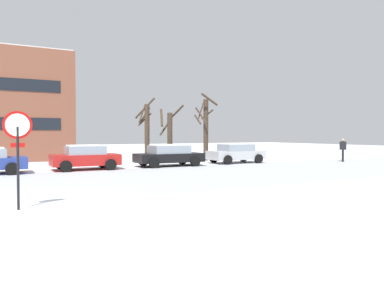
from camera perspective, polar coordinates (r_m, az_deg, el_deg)
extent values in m
plane|color=white|center=(13.13, -22.69, -7.73)|extent=(120.00, 120.00, 0.00)
cube|color=#B7BCC4|center=(16.91, -24.05, -5.68)|extent=(80.00, 9.68, 0.00)
cylinder|color=black|center=(11.51, -24.49, -3.33)|extent=(0.07, 0.07, 2.28)
cylinder|color=red|center=(11.47, -24.56, 2.60)|extent=(0.76, 0.02, 0.76)
cylinder|color=white|center=(11.46, -24.55, 2.60)|extent=(0.62, 0.02, 0.62)
cube|color=red|center=(11.47, -24.53, -0.15)|extent=(0.36, 0.02, 0.12)
cylinder|color=white|center=(11.48, -24.56, 2.85)|extent=(0.42, 0.02, 0.42)
cylinder|color=black|center=(23.25, -25.42, -2.97)|extent=(0.64, 0.23, 0.64)
cylinder|color=black|center=(21.33, -25.23, -3.36)|extent=(0.64, 0.23, 0.64)
cube|color=red|center=(23.00, -15.62, -2.27)|extent=(3.84, 1.93, 0.62)
cube|color=#8C99A8|center=(22.97, -15.63, -0.89)|extent=(2.12, 1.75, 0.49)
cube|color=white|center=(22.96, -15.64, -0.21)|extent=(1.93, 1.61, 0.06)
cylinder|color=black|center=(24.22, -13.21, -2.68)|extent=(0.64, 0.23, 0.64)
cylinder|color=black|center=(22.39, -12.01, -3.02)|extent=(0.64, 0.23, 0.64)
cylinder|color=black|center=(23.73, -19.01, -2.81)|extent=(0.64, 0.23, 0.64)
cylinder|color=black|center=(21.87, -18.28, -3.17)|extent=(0.64, 0.23, 0.64)
cube|color=black|center=(24.63, -3.44, -2.04)|extent=(4.37, 1.91, 0.56)
cube|color=#8C99A8|center=(24.60, -3.44, -0.80)|extent=(2.42, 1.73, 0.51)
cube|color=white|center=(24.59, -3.44, -0.13)|extent=(2.20, 1.60, 0.06)
cylinder|color=black|center=(26.08, -1.45, -2.34)|extent=(0.64, 0.23, 0.64)
cylinder|color=black|center=(24.43, 0.48, -2.61)|extent=(0.64, 0.23, 0.64)
cylinder|color=black|center=(24.98, -7.26, -2.53)|extent=(0.64, 0.23, 0.64)
cylinder|color=black|center=(23.24, -5.67, -2.83)|extent=(0.64, 0.23, 0.64)
cube|color=silver|center=(27.40, 6.56, -1.64)|extent=(4.00, 1.89, 0.60)
cube|color=#8C99A8|center=(27.37, 6.56, -0.52)|extent=(2.21, 1.71, 0.47)
cube|color=white|center=(27.36, 6.56, 0.03)|extent=(2.01, 1.58, 0.06)
cylinder|color=black|center=(28.90, 7.65, -1.98)|extent=(0.64, 0.23, 0.64)
cylinder|color=black|center=(27.42, 9.87, -2.18)|extent=(0.64, 0.23, 0.64)
cylinder|color=black|center=(27.50, 3.25, -2.14)|extent=(0.64, 0.23, 0.64)
cylinder|color=black|center=(25.93, 5.34, -2.37)|extent=(0.64, 0.23, 0.64)
cylinder|color=black|center=(30.52, 21.57, -1.65)|extent=(0.14, 0.14, 0.89)
cylinder|color=black|center=(30.89, 21.54, -1.61)|extent=(0.14, 0.14, 0.89)
cube|color=black|center=(30.67, 21.57, -0.23)|extent=(0.36, 0.45, 0.61)
sphere|color=tan|center=(30.66, 21.57, 0.55)|extent=(0.22, 0.22, 0.22)
cylinder|color=#423326|center=(29.88, 2.08, 2.11)|extent=(0.38, 0.38, 4.76)
cylinder|color=#423326|center=(29.40, 2.62, 6.65)|extent=(1.41, 0.31, 0.97)
cylinder|color=#423326|center=(29.48, 1.39, 4.25)|extent=(0.52, 1.18, 1.34)
cylinder|color=#423326|center=(29.68, 0.85, 3.68)|extent=(0.40, 1.41, 0.82)
cylinder|color=#423326|center=(30.12, 1.34, 5.00)|extent=(0.84, 0.60, 1.31)
cylinder|color=#423326|center=(30.36, 2.31, 4.45)|extent=(0.79, 0.81, 0.81)
cylinder|color=#423326|center=(28.25, -6.71, 1.60)|extent=(0.36, 0.36, 4.24)
cylinder|color=#423326|center=(28.65, -7.06, 4.23)|extent=(0.92, 0.19, 1.27)
cylinder|color=#423326|center=(28.51, -7.43, 4.54)|extent=(0.81, 0.63, 1.40)
cylinder|color=#423326|center=(29.02, -7.01, 5.33)|extent=(1.56, 0.42, 1.63)
cylinder|color=#423326|center=(28.74, -7.05, 3.66)|extent=(1.07, 0.15, 1.00)
cylinder|color=#423326|center=(27.96, -3.32, 0.96)|extent=(0.38, 0.38, 3.61)
cylinder|color=#423326|center=(27.95, -4.56, 3.95)|extent=(0.63, 1.29, 1.36)
cylinder|color=#423326|center=(28.47, -2.29, 4.77)|extent=(0.57, 1.44, 1.03)
cylinder|color=#423326|center=(28.37, -3.93, 2.59)|extent=(1.11, 0.35, 1.31)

